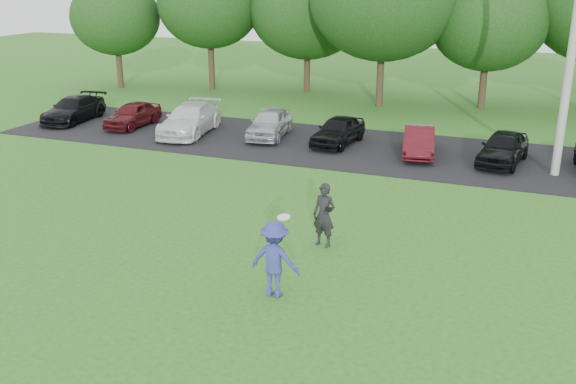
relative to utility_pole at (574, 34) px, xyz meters
name	(u,v)px	position (x,y,z in m)	size (l,w,h in m)	color
ground	(228,299)	(-6.52, -12.03, -4.73)	(100.00, 100.00, 0.00)	#26691E
parking_lot	(376,150)	(-6.52, 0.97, -4.72)	(32.00, 6.50, 0.03)	black
utility_pole	(574,34)	(0.00, 0.00, 0.00)	(0.28, 0.28, 9.47)	#ACADA7
frisbee_player	(275,259)	(-5.66, -11.51, -3.88)	(1.10, 0.63, 1.93)	#333990
camera_bystander	(324,215)	(-5.52, -8.60, -3.91)	(0.66, 0.49, 1.65)	black
parked_cars	(355,134)	(-7.40, 0.94, -4.13)	(30.51, 4.80, 1.24)	black
tree_row	(459,9)	(-5.01, 10.73, 0.17)	(42.39, 9.85, 8.64)	#38281C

